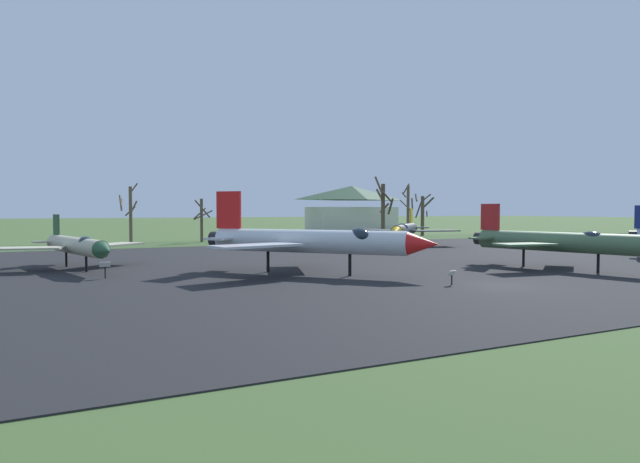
{
  "coord_description": "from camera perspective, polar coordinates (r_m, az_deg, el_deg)",
  "views": [
    {
      "loc": [
        -22.37,
        -22.62,
        4.37
      ],
      "look_at": [
        -4.49,
        14.22,
        2.73
      ],
      "focal_mm": 29.72,
      "sensor_mm": 36.0,
      "label": 1
    }
  ],
  "objects": [
    {
      "name": "bare_tree_far_left",
      "position": [
        71.43,
        -19.81,
        1.91
      ],
      "size": [
        2.24,
        2.5,
        7.88
      ],
      "color": "brown",
      "rests_on": "ground"
    },
    {
      "name": "ground_plane",
      "position": [
        32.11,
        18.71,
        -5.65
      ],
      "size": [
        600.0,
        600.0,
        0.0
      ],
      "primitive_type": "plane",
      "color": "#425B2D"
    },
    {
      "name": "bare_tree_right_of_center",
      "position": [
        87.3,
        9.45,
        2.38
      ],
      "size": [
        2.68,
        2.53,
        8.75
      ],
      "color": "brown",
      "rests_on": "ground"
    },
    {
      "name": "info_placard_rear_left",
      "position": [
        36.32,
        -22.14,
        -3.64
      ],
      "size": [
        0.65,
        0.25,
        1.11
      ],
      "color": "black",
      "rests_on": "ground"
    },
    {
      "name": "grass_verge_strip",
      "position": [
        72.88,
        -7.96,
        -1.14
      ],
      "size": [
        143.45,
        12.0,
        0.06
      ],
      "primitive_type": "cube",
      "color": "#375128",
      "rests_on": "ground"
    },
    {
      "name": "bare_tree_left_of_center",
      "position": [
        73.47,
        -12.62,
        1.37
      ],
      "size": [
        2.88,
        2.93,
        5.95
      ],
      "color": "brown",
      "rests_on": "ground"
    },
    {
      "name": "jet_fighter_rear_center",
      "position": [
        64.28,
        9.12,
        0.21
      ],
      "size": [
        11.94,
        12.17,
        4.63
      ],
      "color": "#33383D",
      "rests_on": "ground"
    },
    {
      "name": "visitor_building",
      "position": [
        119.87,
        3.44,
        2.54
      ],
      "size": [
        20.51,
        9.69,
        9.89
      ],
      "color": "beige",
      "rests_on": "ground"
    },
    {
      "name": "asphalt_apron",
      "position": [
        44.18,
        4.69,
        -3.36
      ],
      "size": [
        83.45,
        50.76,
        0.05
      ],
      "primitive_type": "cube",
      "color": "black",
      "rests_on": "ground"
    },
    {
      "name": "bare_tree_far_right",
      "position": [
        91.55,
        10.99,
        2.02
      ],
      "size": [
        3.18,
        2.88,
        7.23
      ],
      "color": "brown",
      "rests_on": "ground"
    },
    {
      "name": "bare_tree_center",
      "position": [
        81.88,
        6.84,
        2.58
      ],
      "size": [
        2.79,
        2.79,
        9.58
      ],
      "color": "brown",
      "rests_on": "ground"
    },
    {
      "name": "jet_fighter_front_right",
      "position": [
        42.28,
        24.59,
        -0.99
      ],
      "size": [
        9.8,
        14.43,
        4.9
      ],
      "color": "#4C6B47",
      "rests_on": "ground"
    },
    {
      "name": "jet_fighter_front_left",
      "position": [
        35.75,
        -0.9,
        -0.98
      ],
      "size": [
        13.48,
        13.95,
        5.74
      ],
      "color": "silver",
      "rests_on": "ground"
    },
    {
      "name": "info_placard_front_left",
      "position": [
        31.67,
        14.0,
        -4.69
      ],
      "size": [
        0.54,
        0.29,
        0.9
      ],
      "color": "black",
      "rests_on": "ground"
    },
    {
      "name": "jet_fighter_rear_left",
      "position": [
        42.36,
        -24.71,
        -1.37
      ],
      "size": [
        10.85,
        12.86,
        4.05
      ],
      "color": "#B7B293",
      "rests_on": "ground"
    }
  ]
}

